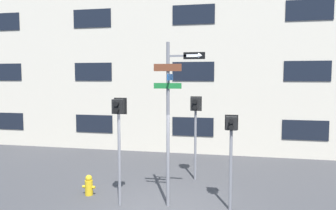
% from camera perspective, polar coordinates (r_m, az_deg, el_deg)
% --- Properties ---
extents(building_facade, '(24.00, 0.63, 12.50)m').
position_cam_1_polar(building_facade, '(15.31, 4.62, 15.24)').
color(building_facade, beige).
rests_on(building_facade, ground_plane).
extents(street_sign_pole, '(1.34, 0.71, 4.41)m').
position_cam_1_polar(street_sign_pole, '(8.67, 0.51, -0.89)').
color(street_sign_pole, slate).
rests_on(street_sign_pole, ground_plane).
extents(pedestrian_signal_left, '(0.36, 0.40, 2.94)m').
position_cam_1_polar(pedestrian_signal_left, '(8.89, -8.57, -3.04)').
color(pedestrian_signal_left, slate).
rests_on(pedestrian_signal_left, ground_plane).
extents(pedestrian_signal_right, '(0.34, 0.40, 2.51)m').
position_cam_1_polar(pedestrian_signal_right, '(8.66, 10.94, -5.59)').
color(pedestrian_signal_right, slate).
rests_on(pedestrian_signal_right, ground_plane).
extents(pedestrian_signal_across, '(0.38, 0.40, 2.84)m').
position_cam_1_polar(pedestrian_signal_across, '(11.05, 4.81, -1.62)').
color(pedestrian_signal_across, slate).
rests_on(pedestrian_signal_across, ground_plane).
extents(fire_hydrant, '(0.39, 0.23, 0.61)m').
position_cam_1_polar(fire_hydrant, '(10.26, -13.62, -13.46)').
color(fire_hydrant, gold).
rests_on(fire_hydrant, ground_plane).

